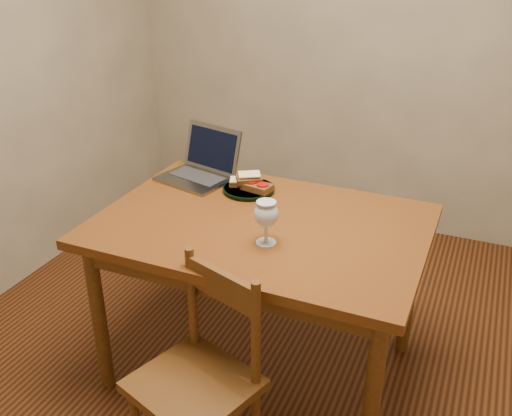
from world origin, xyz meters
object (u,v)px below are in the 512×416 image
at_px(plate, 249,189).
at_px(milk_glass, 266,223).
at_px(laptop, 202,165).
at_px(chair, 198,370).
at_px(table, 261,240).

bearing_deg(plate, milk_glass, -58.24).
bearing_deg(milk_glass, plate, 121.76).
bearing_deg(laptop, chair, -49.86).
distance_m(table, chair, 0.61).
distance_m(milk_glass, laptop, 0.70).
distance_m(chair, laptop, 1.05).
relative_size(table, plate, 5.60).
xyz_separation_m(milk_glass, laptop, (-0.52, 0.47, -0.03)).
bearing_deg(laptop, plate, -0.87).
relative_size(chair, laptop, 1.29).
relative_size(plate, milk_glass, 1.33).
bearing_deg(table, plate, 123.71).
distance_m(table, laptop, 0.56).
bearing_deg(laptop, milk_glass, -28.66).
bearing_deg(plate, chair, -78.07).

